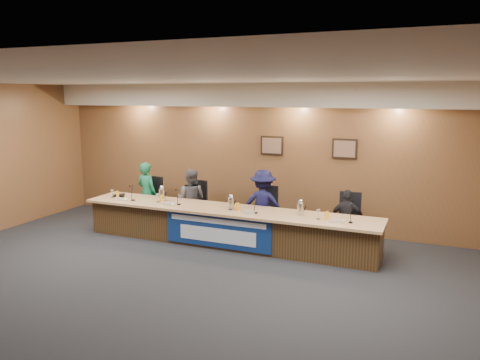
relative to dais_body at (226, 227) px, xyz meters
The scene contains 39 objects.
floor 2.43m from the dais_body, 90.00° to the right, with size 10.00×10.00×0.00m, color black.
ceiling 3.73m from the dais_body, 90.00° to the right, with size 10.00×8.00×0.04m, color silver.
wall_back 2.03m from the dais_body, 90.00° to the left, with size 10.00×0.04×3.20m, color brown.
soffit 2.93m from the dais_body, 90.00° to the left, with size 10.00×0.50×0.50m, color beige.
dais_body is the anchor object (origin of this frame).
dais_top 0.38m from the dais_body, 90.00° to the right, with size 6.10×0.95×0.05m, color tan.
banner 0.42m from the dais_body, 90.00° to the right, with size 2.20×0.02×0.65m, color navy.
banner_text_upper 0.49m from the dais_body, 90.00° to the right, with size 2.00×0.01×0.10m, color silver.
banner_text_lower 0.43m from the dais_body, 90.00° to the right, with size 1.60×0.01×0.28m, color silver.
wall_photo_left 2.21m from the dais_body, 75.71° to the left, with size 0.52×0.04×0.42m, color black.
wall_photo_right 2.95m from the dais_body, 38.13° to the left, with size 0.52×0.04×0.42m, color black.
panelist_a 2.40m from the dais_body, 164.70° to the left, with size 0.53×0.35×1.45m, color #12603C.
panelist_b 1.34m from the dais_body, 151.21° to the left, with size 0.66×0.52×1.37m, color #48474B.
panelist_c 0.91m from the dais_body, 48.94° to the left, with size 0.94×0.54×1.45m, color black.
panelist_d 2.37m from the dais_body, 15.41° to the left, with size 0.69×0.29×1.18m, color black.
office_chair_a 2.41m from the dais_body, 162.40° to the left, with size 0.48×0.48×0.08m, color black.
office_chair_b 1.36m from the dais_body, 147.50° to the left, with size 0.48×0.48×0.08m, color black.
office_chair_c 0.92m from the dais_body, 53.08° to the left, with size 0.48×0.48×0.08m, color black.
office_chair_d 2.39m from the dais_body, 17.73° to the left, with size 0.48×0.48×0.08m, color black.
nameplate_a 2.39m from the dais_body, behind, with size 0.24×0.06×0.09m, color white.
microphone_a 2.13m from the dais_body, behind, with size 0.07×0.07×0.02m, color black.
juice_glass_a 2.60m from the dais_body, behind, with size 0.06×0.06×0.15m, color #FDB70E.
water_glass_a 2.72m from the dais_body, behind, with size 0.08×0.08×0.18m, color silver.
nameplate_b 1.29m from the dais_body, 164.99° to the right, with size 0.24×0.06×0.09m, color white.
microphone_b 1.09m from the dais_body, behind, with size 0.07×0.07×0.02m, color black.
juice_glass_b 1.51m from the dais_body, behind, with size 0.06×0.06×0.15m, color #FDB70E.
water_glass_b 1.60m from the dais_body, behind, with size 0.08×0.08×0.18m, color silver.
nameplate_c 0.79m from the dais_body, 28.40° to the right, with size 0.24×0.06×0.09m, color white.
microphone_c 0.83m from the dais_body, 14.21° to the right, with size 0.07×0.07×0.02m, color black.
juice_glass_c 0.57m from the dais_body, 21.27° to the right, with size 0.06×0.06×0.15m, color #FDB70E.
water_glass_c 0.53m from the dais_body, 42.57° to the right, with size 0.08×0.08×0.18m, color silver.
nameplate_d 2.30m from the dais_body, ahead, with size 0.24×0.06×0.09m, color white.
microphone_d 2.51m from the dais_body, ahead, with size 0.07×0.07×0.02m, color black.
juice_glass_d 2.10m from the dais_body, ahead, with size 0.06×0.06×0.15m, color #FDB70E.
water_glass_d 1.95m from the dais_body, ahead, with size 0.08×0.08×0.18m, color silver.
carafe_left 1.60m from the dais_body, behind, with size 0.13×0.13×0.26m, color silver.
carafe_mid 0.53m from the dais_body, 23.28° to the right, with size 0.13×0.13×0.23m, color silver.
carafe_right 1.61m from the dais_body, ahead, with size 0.13×0.13×0.24m, color silver.
speakerphone 2.61m from the dais_body, behind, with size 0.32×0.32×0.05m, color black.
Camera 1 is at (3.77, -5.80, 2.97)m, focal length 35.00 mm.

